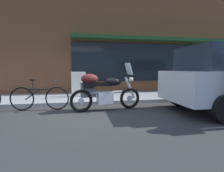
# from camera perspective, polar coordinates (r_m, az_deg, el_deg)

# --- Properties ---
(ground_plane) EXTENTS (80.00, 80.00, 0.00)m
(ground_plane) POSITION_cam_1_polar(r_m,az_deg,el_deg) (4.86, -7.86, -9.07)
(ground_plane) COLOR #303030
(touring_motorcycle) EXTENTS (2.12, 0.65, 1.40)m
(touring_motorcycle) POSITION_cam_1_polar(r_m,az_deg,el_deg) (5.18, -3.25, -1.30)
(touring_motorcycle) COLOR black
(touring_motorcycle) RESTS_ON ground_plane
(parked_bicycle) EXTENTS (1.70, 0.48, 0.94)m
(parked_bicycle) POSITION_cam_1_polar(r_m,az_deg,el_deg) (5.65, -22.30, -3.46)
(parked_bicycle) COLOR black
(parked_bicycle) RESTS_ON ground_plane
(sandwich_board_sign) EXTENTS (0.55, 0.42, 0.98)m
(sandwich_board_sign) POSITION_cam_1_polar(r_m,az_deg,el_deg) (7.12, -10.70, 0.54)
(sandwich_board_sign) COLOR silver
(sandwich_board_sign) RESTS_ON sidewalk_curb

